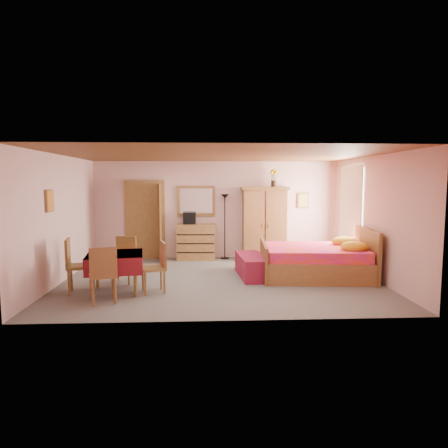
{
  "coord_description": "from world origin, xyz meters",
  "views": [
    {
      "loc": [
        -0.32,
        -8.22,
        2.05
      ],
      "look_at": [
        0.1,
        0.3,
        1.15
      ],
      "focal_mm": 32.0,
      "sensor_mm": 36.0,
      "label": 1
    }
  ],
  "objects": [
    {
      "name": "stereo",
      "position": [
        -0.72,
        2.31,
        1.1
      ],
      "size": [
        0.34,
        0.26,
        0.31
      ],
      "primitive_type": "cube",
      "rotation": [
        0.0,
        0.0,
        0.04
      ],
      "color": "black",
      "rests_on": "chest_of_drawers"
    },
    {
      "name": "doorway",
      "position": [
        -1.9,
        2.47,
        1.02
      ],
      "size": [
        1.06,
        0.12,
        2.15
      ],
      "primitive_type": "cube",
      "color": "#9E6B35",
      "rests_on": "floor"
    },
    {
      "name": "wall_mirror",
      "position": [
        -0.54,
        2.47,
        1.55
      ],
      "size": [
        1.01,
        0.06,
        0.79
      ],
      "primitive_type": "cube",
      "rotation": [
        0.0,
        0.0,
        0.01
      ],
      "color": "silver",
      "rests_on": "wall_back"
    },
    {
      "name": "bed",
      "position": [
        2.06,
        0.22,
        0.53
      ],
      "size": [
        2.44,
        1.99,
        1.07
      ],
      "primitive_type": "cube",
      "rotation": [
        0.0,
        0.0,
        -0.08
      ],
      "color": "#E81696",
      "rests_on": "floor"
    },
    {
      "name": "picture_back",
      "position": [
        2.35,
        2.47,
        1.55
      ],
      "size": [
        0.3,
        0.04,
        0.4
      ],
      "primitive_type": "cube",
      "color": "#D8BF59",
      "rests_on": "wall_back"
    },
    {
      "name": "dining_table",
      "position": [
        -1.98,
        -0.85,
        0.37
      ],
      "size": [
        1.14,
        1.14,
        0.73
      ],
      "primitive_type": "cube",
      "rotation": [
        0.0,
        0.0,
        0.15
      ],
      "color": "maroon",
      "rests_on": "floor"
    },
    {
      "name": "floor",
      "position": [
        0.0,
        0.0,
        0.0
      ],
      "size": [
        6.5,
        6.5,
        0.0
      ],
      "primitive_type": "plane",
      "color": "slate",
      "rests_on": "ground"
    },
    {
      "name": "floor_lamp",
      "position": [
        0.22,
        2.33,
        0.87
      ],
      "size": [
        0.29,
        0.29,
        1.73
      ],
      "primitive_type": "cube",
      "rotation": [
        0.0,
        0.0,
        -0.37
      ],
      "color": "black",
      "rests_on": "floor"
    },
    {
      "name": "picture_left",
      "position": [
        -3.22,
        -0.6,
        1.7
      ],
      "size": [
        0.04,
        0.32,
        0.42
      ],
      "primitive_type": "cube",
      "color": "orange",
      "rests_on": "wall_left"
    },
    {
      "name": "wall_back",
      "position": [
        0.0,
        2.5,
        1.3
      ],
      "size": [
        6.5,
        0.1,
        2.6
      ],
      "primitive_type": "cube",
      "color": "#DCA79F",
      "rests_on": "floor"
    },
    {
      "name": "chest_of_drawers",
      "position": [
        -0.54,
        2.26,
        0.47
      ],
      "size": [
        1.02,
        0.54,
        0.94
      ],
      "primitive_type": "cube",
      "rotation": [
        0.0,
        0.0,
        -0.04
      ],
      "color": "#9E6A35",
      "rests_on": "floor"
    },
    {
      "name": "bench",
      "position": [
        0.7,
        0.25,
        0.23
      ],
      "size": [
        0.62,
        1.43,
        0.46
      ],
      "primitive_type": "cube",
      "rotation": [
        0.0,
        0.0,
        0.07
      ],
      "color": "maroon",
      "rests_on": "floor"
    },
    {
      "name": "sunflower_vase",
      "position": [
        1.5,
        2.23,
        2.16
      ],
      "size": [
        0.19,
        0.19,
        0.46
      ],
      "primitive_type": "cube",
      "rotation": [
        0.0,
        0.0,
        -0.01
      ],
      "color": "yellow",
      "rests_on": "wardrobe"
    },
    {
      "name": "chair_west",
      "position": [
        -2.62,
        -0.85,
        0.51
      ],
      "size": [
        0.55,
        0.55,
        1.02
      ],
      "primitive_type": "cube",
      "rotation": [
        0.0,
        0.0,
        -1.37
      ],
      "color": "olive",
      "rests_on": "floor"
    },
    {
      "name": "wardrobe",
      "position": [
        1.26,
        2.19,
        0.96
      ],
      "size": [
        1.24,
        0.65,
        1.92
      ],
      "primitive_type": "cube",
      "rotation": [
        0.0,
        0.0,
        -0.02
      ],
      "color": "#965E32",
      "rests_on": "floor"
    },
    {
      "name": "wall_left",
      "position": [
        -3.25,
        0.0,
        1.3
      ],
      "size": [
        0.1,
        5.0,
        2.6
      ],
      "primitive_type": "cube",
      "color": "#DCA79F",
      "rests_on": "floor"
    },
    {
      "name": "wall_right",
      "position": [
        3.25,
        0.0,
        1.3
      ],
      "size": [
        0.1,
        5.0,
        2.6
      ],
      "primitive_type": "cube",
      "color": "#DCA79F",
      "rests_on": "floor"
    },
    {
      "name": "chair_south",
      "position": [
        -2.05,
        -1.48,
        0.49
      ],
      "size": [
        0.56,
        0.56,
        0.98
      ],
      "primitive_type": "cube",
      "rotation": [
        0.0,
        0.0,
        0.31
      ],
      "color": "#925D31",
      "rests_on": "floor"
    },
    {
      "name": "chair_north",
      "position": [
        -1.98,
        -0.15,
        0.47
      ],
      "size": [
        0.48,
        0.48,
        0.93
      ],
      "primitive_type": "cube",
      "rotation": [
        0.0,
        0.0,
        2.99
      ],
      "color": "olive",
      "rests_on": "floor"
    },
    {
      "name": "window",
      "position": [
        3.21,
        1.2,
        1.45
      ],
      "size": [
        0.08,
        1.4,
        1.95
      ],
      "primitive_type": "cube",
      "color": "white",
      "rests_on": "wall_right"
    },
    {
      "name": "wall_front",
      "position": [
        0.0,
        -2.5,
        1.3
      ],
      "size": [
        6.5,
        0.1,
        2.6
      ],
      "primitive_type": "cube",
      "color": "#DCA79F",
      "rests_on": "floor"
    },
    {
      "name": "ceiling",
      "position": [
        0.0,
        0.0,
        2.6
      ],
      "size": [
        6.5,
        6.5,
        0.0
      ],
      "primitive_type": "plane",
      "rotation": [
        3.14,
        0.0,
        0.0
      ],
      "color": "brown",
      "rests_on": "wall_back"
    },
    {
      "name": "chair_east",
      "position": [
        -1.27,
        -0.91,
        0.47
      ],
      "size": [
        0.53,
        0.53,
        0.94
      ],
      "primitive_type": "cube",
      "rotation": [
        0.0,
        0.0,
        1.85
      ],
      "color": "olive",
      "rests_on": "floor"
    }
  ]
}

